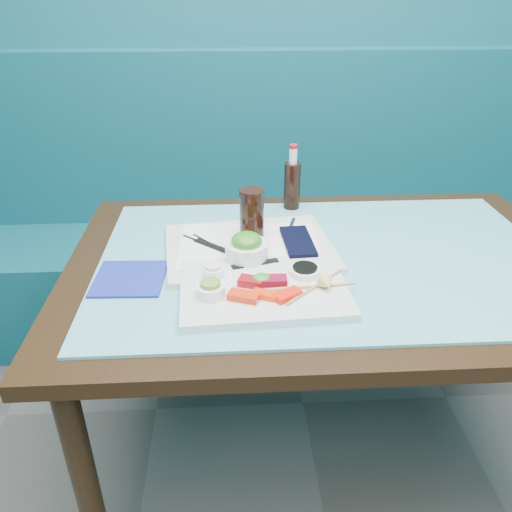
{
  "coord_description": "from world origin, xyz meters",
  "views": [
    {
      "loc": [
        -0.26,
        0.28,
        1.41
      ],
      "look_at": [
        -0.2,
        1.39,
        0.8
      ],
      "focal_mm": 35.0,
      "sensor_mm": 36.0,
      "label": 1
    }
  ],
  "objects": [
    {
      "name": "seaweed_salad",
      "position": [
        -0.22,
        1.42,
        0.83
      ],
      "size": [
        0.08,
        0.08,
        0.04
      ],
      "primitive_type": "ellipsoid",
      "rotation": [
        0.0,
        0.0,
        -0.05
      ],
      "color": "#317A1C",
      "rests_on": "seaweed_bowl"
    },
    {
      "name": "blue_napkin",
      "position": [
        -0.51,
        1.36,
        0.76
      ],
      "size": [
        0.18,
        0.18,
        0.01
      ],
      "primitive_type": "cube",
      "rotation": [
        0.0,
        0.0,
        -0.04
      ],
      "color": "navy",
      "rests_on": "glass_top"
    },
    {
      "name": "navy_pouch",
      "position": [
        -0.07,
        1.5,
        0.78
      ],
      "size": [
        0.09,
        0.18,
        0.01
      ],
      "primitive_type": "cube",
      "rotation": [
        0.0,
        0.0,
        0.05
      ],
      "color": "black",
      "rests_on": "serving_tray"
    },
    {
      "name": "ramekin_ginger",
      "position": [
        -0.3,
        1.34,
        0.79
      ],
      "size": [
        0.06,
        0.06,
        0.02
      ],
      "primitive_type": "cylinder",
      "rotation": [
        0.0,
        0.0,
        0.06
      ],
      "color": "white",
      "rests_on": "sashimi_plate"
    },
    {
      "name": "tuna_left",
      "position": [
        -0.21,
        1.29,
        0.79
      ],
      "size": [
        0.07,
        0.05,
        0.02
      ],
      "primitive_type": "cube",
      "rotation": [
        0.0,
        0.0,
        -0.33
      ],
      "color": "maroon",
      "rests_on": "sashimi_plate"
    },
    {
      "name": "glass_top",
      "position": [
        0.0,
        1.45,
        0.75
      ],
      "size": [
        1.22,
        0.76,
        0.01
      ],
      "primitive_type": "cube",
      "color": "#5CACB8",
      "rests_on": "dining_table"
    },
    {
      "name": "soy_fill",
      "position": [
        -0.08,
        1.33,
        0.8
      ],
      "size": [
        0.07,
        0.07,
        0.01
      ],
      "primitive_type": "cylinder",
      "rotation": [
        0.0,
        0.0,
        -0.17
      ],
      "color": "black",
      "rests_on": "soy_dish"
    },
    {
      "name": "cola_bottle_cap",
      "position": [
        -0.06,
        1.79,
        0.96
      ],
      "size": [
        0.03,
        0.03,
        0.01
      ],
      "primitive_type": "cylinder",
      "rotation": [
        0.0,
        0.0,
        0.2
      ],
      "color": "red",
      "rests_on": "cola_bottle_neck"
    },
    {
      "name": "fork",
      "position": [
        -0.08,
        1.6,
        0.78
      ],
      "size": [
        0.04,
        0.1,
        0.01
      ],
      "primitive_type": "cylinder",
      "rotation": [
        1.57,
        0.0,
        -0.28
      ],
      "color": "silver",
      "rests_on": "serving_tray"
    },
    {
      "name": "ginger_fill",
      "position": [
        -0.3,
        1.34,
        0.8
      ],
      "size": [
        0.05,
        0.05,
        0.01
      ],
      "primitive_type": "cylinder",
      "rotation": [
        0.0,
        0.0,
        0.36
      ],
      "color": "#F3DEC7",
      "rests_on": "ramekin_ginger"
    },
    {
      "name": "salmon_mid",
      "position": [
        -0.18,
        1.23,
        0.79
      ],
      "size": [
        0.06,
        0.05,
        0.01
      ],
      "primitive_type": "cube",
      "rotation": [
        0.0,
        0.0,
        -0.36
      ],
      "color": "#F53409",
      "rests_on": "sashimi_plate"
    },
    {
      "name": "black_chopstick_b",
      "position": [
        -0.3,
        1.49,
        0.78
      ],
      "size": [
        0.13,
        0.16,
        0.01
      ],
      "primitive_type": "cylinder",
      "rotation": [
        1.57,
        0.0,
        0.68
      ],
      "color": "black",
      "rests_on": "serving_tray"
    },
    {
      "name": "chopstick_sleeve",
      "position": [
        -0.2,
        1.39,
        0.78
      ],
      "size": [
        0.12,
        0.05,
        0.0
      ],
      "primitive_type": "cube",
      "rotation": [
        0.0,
        0.0,
        0.27
      ],
      "color": "black",
      "rests_on": "sashimi_plate"
    },
    {
      "name": "seaweed_bowl",
      "position": [
        -0.22,
        1.42,
        0.8
      ],
      "size": [
        0.13,
        0.13,
        0.05
      ],
      "primitive_type": "cylinder",
      "rotation": [
        0.0,
        0.0,
        -0.13
      ],
      "color": "white",
      "rests_on": "serving_tray"
    },
    {
      "name": "ramekin_wasabi",
      "position": [
        -0.31,
        1.25,
        0.79
      ],
      "size": [
        0.08,
        0.08,
        0.03
      ],
      "primitive_type": "cylinder",
      "rotation": [
        0.0,
        0.0,
        -0.2
      ],
      "color": "white",
      "rests_on": "sashimi_plate"
    },
    {
      "name": "serving_tray",
      "position": [
        -0.21,
        1.5,
        0.77
      ],
      "size": [
        0.49,
        0.39,
        0.02
      ],
      "primitive_type": "cube",
      "rotation": [
        0.0,
        0.0,
        0.11
      ],
      "color": "silver",
      "rests_on": "glass_top"
    },
    {
      "name": "cola_glass",
      "position": [
        -0.2,
        1.55,
        0.85
      ],
      "size": [
        0.08,
        0.08,
        0.14
      ],
      "primitive_type": "cylinder",
      "rotation": [
        0.0,
        0.0,
        -0.11
      ],
      "color": "black",
      "rests_on": "serving_tray"
    },
    {
      "name": "salmon_left",
      "position": [
        -0.23,
        1.23,
        0.79
      ],
      "size": [
        0.08,
        0.06,
        0.02
      ],
      "primitive_type": "cube",
      "rotation": [
        0.0,
        0.0,
        -0.35
      ],
      "color": "red",
      "rests_on": "sashimi_plate"
    },
    {
      "name": "paper_placemat",
      "position": [
        -0.21,
        1.5,
        0.78
      ],
      "size": [
        0.39,
        0.28,
        0.0
      ],
      "primitive_type": "cube",
      "rotation": [
        0.0,
        0.0,
        -0.02
      ],
      "color": "white",
      "rests_on": "serving_tray"
    },
    {
      "name": "sashimi_plate",
      "position": [
        -0.18,
        1.28,
        0.77
      ],
      "size": [
        0.41,
        0.3,
        0.02
      ],
      "primitive_type": "cube",
      "rotation": [
        0.0,
        0.0,
        0.05
      ],
      "color": "silver",
      "rests_on": "glass_top"
    },
    {
      "name": "seaweed_garnish",
      "position": [
        -0.19,
        1.29,
        0.79
      ],
      "size": [
        0.05,
        0.05,
        0.03
      ],
      "primitive_type": "ellipsoid",
      "rotation": [
        0.0,
        0.0,
        0.07
      ],
      "color": "#33881F",
      "rests_on": "sashimi_plate"
    },
    {
      "name": "salmon_right",
      "position": [
        -0.13,
        1.23,
        0.79
      ],
      "size": [
        0.07,
        0.06,
        0.02
      ],
      "primitive_type": "cube",
      "rotation": [
        0.0,
        0.0,
        0.57
      ],
      "color": "#FF1F0A",
      "rests_on": "sashimi_plate"
    },
    {
      "name": "cola_bottle_neck",
      "position": [
        -0.06,
        1.79,
        0.93
      ],
      "size": [
        0.03,
        0.03,
        0.05
      ],
      "primitive_type": "cylinder",
      "rotation": [
        0.0,
        0.0,
        0.19
      ],
      "color": "white",
      "rests_on": "cola_bottle_body"
    },
    {
      "name": "wasabi_fill",
      "position": [
        -0.31,
        1.25,
        0.81
      ],
      "size": [
        0.05,
        0.05,
        0.01
      ],
      "primitive_type": "cylinder",
      "rotation": [
        0.0,
        0.0,
        0.09
      ],
      "color": "olive",
      "rests_on": "ramekin_wasabi"
    },
    {
      "name": "wooden_chopstick_b",
      "position": [
        -0.06,
        1.27,
        0.78
      ],
      "size": [
        0.15,
        0.15,
        0.01
      ],
      "primitive_type": "cylinder",
      "rotation": [
        1.57,
        0.0,
        -0.81
      ],
      "color": "tan",
      "rests_on": "sashimi_plate"
    },
    {
      "name": "soy_dish",
      "position": [
        -0.08,
        1.33,
        0.79
      ],
      "size": [
        0.09,
        0.09,
        0.02
      ],
      "primitive_type": "cylinder",
      "rotation": [
        0.0,
        0.0,
        0.17
      ],
      "color": "white",
      "rests_on": "sashimi_plate"
    },
    {
      "name": "cola_bottle_body",
      "position": [
        -0.06,
        1.79,
        0.83
      ],
      "size": [
        0.06,
        0.06,
        0.15
      ],
      "primitive_type": "cylinder",
      "rotation": [
        0.0,
        0.0,
        0.05
      ],
      "color": "black",
      "rests_on": "glass_top"
    },
    {
      "name": "wooden_chopstick_a",
      "position": [
        -0.07,
        1.27,
        0.78
      ],
      "size": [
        0.22,
        0.02,
        0.01
      ],
      "primitive_type": "cylinder",
      "rotation": [
        1.57,
        0.0,
        -1.49
      ],
      "color": "tan",
      "rests_on": "sashimi_plate"
    },
    {
      "name": "tray_sleeve",
      "position": [
        -0.3,
        1.49,
        0.78
      ],
      "size": [
        0.12,
        0.11,
        0.0
      ],
      "primitive_type": "cube",
      "rotation": [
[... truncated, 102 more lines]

